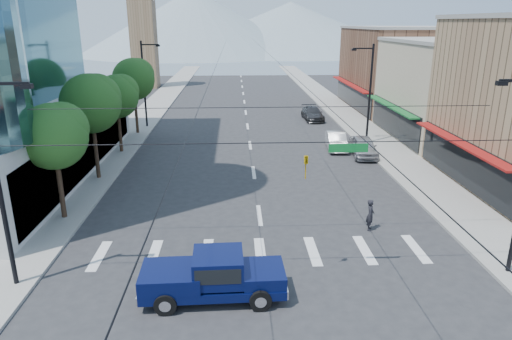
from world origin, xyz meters
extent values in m
plane|color=#28282B|center=(0.00, 0.00, 0.00)|extent=(160.00, 160.00, 0.00)
cube|color=gray|center=(-12.00, 40.00, 0.07)|extent=(4.00, 120.00, 0.15)
cube|color=gray|center=(12.00, 40.00, 0.07)|extent=(4.00, 120.00, 0.15)
cube|color=tan|center=(20.00, 24.00, 4.50)|extent=(12.00, 14.00, 9.00)
cube|color=brown|center=(20.00, 40.00, 5.00)|extent=(12.00, 18.00, 10.00)
cube|color=#8C6B4C|center=(-16.50, 62.00, 9.00)|extent=(4.00, 4.00, 18.00)
cone|color=gray|center=(-15.00, 150.00, 11.00)|extent=(80.00, 80.00, 22.00)
cone|color=gray|center=(20.00, 160.00, 9.00)|extent=(90.00, 90.00, 18.00)
cylinder|color=black|center=(-11.20, 6.00, 2.27)|extent=(0.28, 0.28, 4.55)
sphere|color=#21511B|center=(-11.20, 6.00, 4.88)|extent=(3.64, 3.64, 3.64)
sphere|color=#21511B|center=(-10.80, 6.30, 5.28)|extent=(2.86, 2.86, 2.86)
cylinder|color=black|center=(-11.20, 13.00, 2.55)|extent=(0.28, 0.28, 5.11)
sphere|color=#21511B|center=(-11.20, 13.00, 5.47)|extent=(4.09, 4.09, 4.09)
sphere|color=#21511B|center=(-10.80, 13.30, 5.88)|extent=(3.21, 3.21, 3.21)
cylinder|color=black|center=(-11.20, 20.00, 2.27)|extent=(0.28, 0.28, 4.55)
sphere|color=#21511B|center=(-11.20, 20.00, 4.88)|extent=(3.64, 3.64, 3.64)
sphere|color=#21511B|center=(-10.80, 20.30, 5.28)|extent=(2.86, 2.86, 2.86)
cylinder|color=black|center=(-11.20, 27.00, 2.55)|extent=(0.28, 0.28, 5.11)
sphere|color=#21511B|center=(-11.20, 27.00, 5.47)|extent=(4.09, 4.09, 4.09)
sphere|color=#21511B|center=(-10.80, 27.30, 5.88)|extent=(3.21, 3.21, 3.21)
cylinder|color=black|center=(0.00, -1.00, 6.20)|extent=(21.60, 0.04, 0.04)
imported|color=gold|center=(1.50, -1.00, 5.15)|extent=(0.16, 0.20, 1.00)
cube|color=#0C6626|center=(3.20, -1.00, 5.95)|extent=(1.60, 0.06, 0.35)
cylinder|color=black|center=(-10.80, 30.00, 4.50)|extent=(0.20, 0.20, 9.00)
cube|color=black|center=(-9.90, 30.00, 8.60)|extent=(1.80, 0.12, 0.12)
cube|color=black|center=(-9.10, 30.00, 8.50)|extent=(0.40, 0.25, 0.18)
cylinder|color=black|center=(10.80, 22.00, 4.50)|extent=(0.20, 0.20, 9.00)
cube|color=black|center=(9.90, 22.00, 8.60)|extent=(1.80, 0.12, 0.12)
cube|color=black|center=(9.10, 22.00, 8.50)|extent=(0.40, 0.25, 0.18)
cube|color=#08103F|center=(-2.32, -2.27, 0.58)|extent=(5.82, 2.25, 0.37)
cube|color=#08103F|center=(-0.27, -2.21, 1.00)|extent=(1.73, 2.04, 0.58)
cube|color=#08103F|center=(-2.11, -2.26, 1.42)|extent=(2.04, 1.99, 1.15)
cube|color=black|center=(-2.11, -2.26, 1.52)|extent=(1.83, 2.02, 0.63)
cube|color=#08103F|center=(-4.00, -2.31, 1.05)|extent=(2.47, 2.16, 0.68)
cube|color=silver|center=(0.57, -2.19, 0.58)|extent=(0.18, 2.00, 0.37)
cube|color=silver|center=(-5.20, -2.34, 0.58)|extent=(0.18, 2.00, 0.31)
cylinder|color=black|center=(-0.46, -3.22, 0.44)|extent=(0.89, 0.34, 0.88)
cylinder|color=black|center=(-0.51, -1.22, 0.44)|extent=(0.89, 0.34, 0.88)
cylinder|color=black|center=(-4.13, -3.31, 0.44)|extent=(0.89, 0.34, 0.88)
cylinder|color=black|center=(-4.18, -1.32, 0.44)|extent=(0.89, 0.34, 0.88)
imported|color=black|center=(5.88, 3.80, 0.87)|extent=(0.58, 0.73, 1.75)
imported|color=#9D9CA0|center=(9.40, 18.04, 0.82)|extent=(2.32, 4.97, 1.65)
imported|color=silver|center=(7.60, 20.32, 0.75)|extent=(1.96, 4.65, 1.49)
imported|color=#303032|center=(7.60, 33.08, 0.74)|extent=(2.24, 5.14, 1.47)
camera|label=1|loc=(-1.35, -18.53, 10.77)|focal=32.00mm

